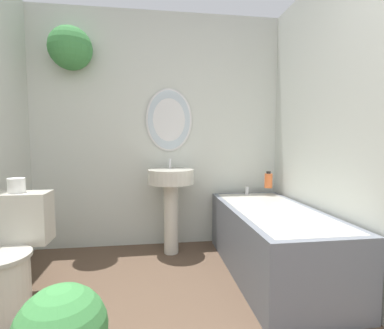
% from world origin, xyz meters
% --- Properties ---
extents(wall_back, '(2.65, 0.40, 2.40)m').
position_xyz_m(wall_back, '(-0.12, 2.47, 1.31)').
color(wall_back, silver).
rests_on(wall_back, ground_plane).
extents(wall_right, '(0.06, 2.58, 2.40)m').
position_xyz_m(wall_right, '(1.29, 1.23, 1.20)').
color(wall_right, silver).
rests_on(wall_right, ground_plane).
extents(toilet, '(0.41, 0.56, 0.74)m').
position_xyz_m(toilet, '(-1.00, 1.41, 0.34)').
color(toilet, beige).
rests_on(toilet, ground_plane).
extents(pedestal_sink, '(0.44, 0.44, 0.92)m').
position_xyz_m(pedestal_sink, '(0.10, 2.20, 0.61)').
color(pedestal_sink, beige).
rests_on(pedestal_sink, ground_plane).
extents(bathtub, '(0.69, 1.48, 0.62)m').
position_xyz_m(bathtub, '(0.90, 1.67, 0.28)').
color(bathtub, slate).
rests_on(bathtub, ground_plane).
extents(shampoo_bottle, '(0.08, 0.08, 0.17)m').
position_xyz_m(shampoo_bottle, '(1.10, 2.23, 0.69)').
color(shampoo_bottle, '#DB6633').
rests_on(shampoo_bottle, bathtub).
extents(toilet_paper_roll, '(0.11, 0.11, 0.10)m').
position_xyz_m(toilet_paper_roll, '(-1.00, 1.57, 0.79)').
color(toilet_paper_roll, white).
rests_on(toilet_paper_roll, toilet).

